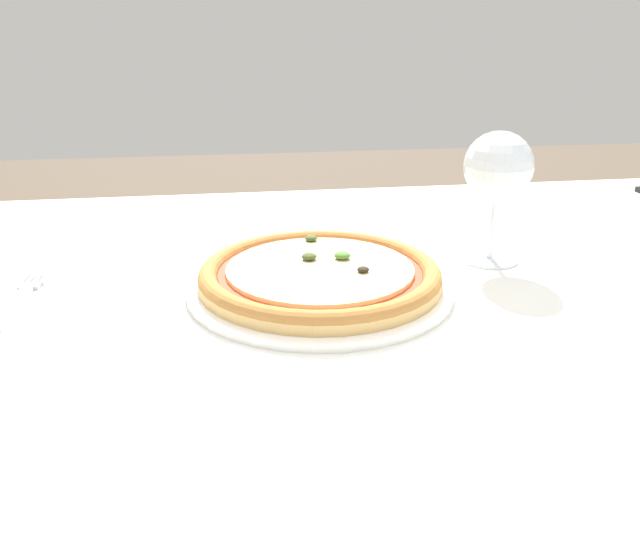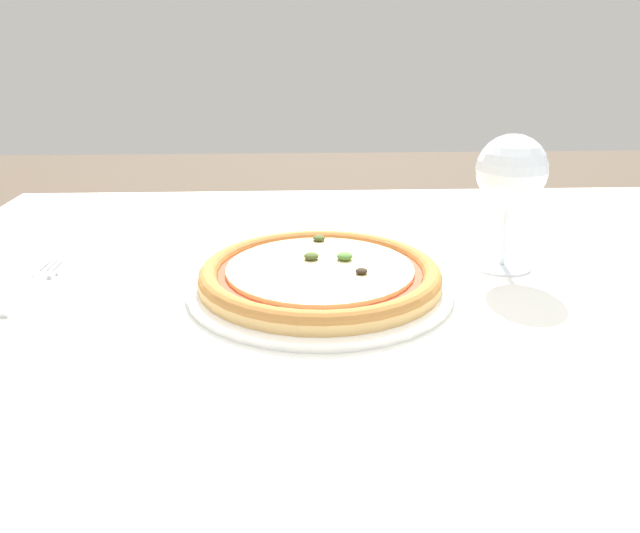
{
  "view_description": "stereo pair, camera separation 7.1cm",
  "coord_description": "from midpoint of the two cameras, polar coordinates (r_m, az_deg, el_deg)",
  "views": [
    {
      "loc": [
        -0.26,
        -0.65,
        1.03
      ],
      "look_at": [
        -0.16,
        0.01,
        0.78
      ],
      "focal_mm": 35.0,
      "sensor_mm": 36.0,
      "label": 1
    },
    {
      "loc": [
        -0.19,
        -0.65,
        1.03
      ],
      "look_at": [
        -0.16,
        0.01,
        0.78
      ],
      "focal_mm": 35.0,
      "sensor_mm": 36.0,
      "label": 2
    }
  ],
  "objects": [
    {
      "name": "pizza_plate",
      "position": [
        0.72,
        2.85,
        -1.02
      ],
      "size": [
        0.31,
        0.31,
        0.04
      ],
      "color": "white",
      "rests_on": "dining_table"
    },
    {
      "name": "fork",
      "position": [
        0.79,
        -22.3,
        -1.53
      ],
      "size": [
        0.03,
        0.17,
        0.0
      ],
      "color": "silver",
      "rests_on": "dining_table"
    },
    {
      "name": "wine_glass_far_left",
      "position": [
        0.81,
        19.57,
        7.99
      ],
      "size": [
        0.09,
        0.09,
        0.17
      ],
      "color": "silver",
      "rests_on": "dining_table"
    },
    {
      "name": "dining_table",
      "position": [
        0.78,
        14.52,
        -8.08
      ],
      "size": [
        1.38,
        1.0,
        0.75
      ],
      "color": "brown",
      "rests_on": "ground_plane"
    }
  ]
}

